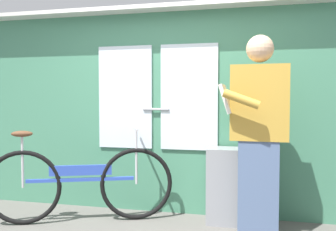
# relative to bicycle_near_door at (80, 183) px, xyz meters

# --- Properties ---
(train_door_wall) EXTENTS (5.11, 0.28, 2.17)m
(train_door_wall) POSITION_rel_bicycle_near_door_xyz_m (0.85, 0.52, 0.75)
(train_door_wall) COLOR #427F60
(train_door_wall) RESTS_ON ground_plane
(bicycle_near_door) EXTENTS (1.71, 0.75, 0.93)m
(bicycle_near_door) POSITION_rel_bicycle_near_door_xyz_m (0.00, 0.00, 0.00)
(bicycle_near_door) COLOR black
(bicycle_near_door) RESTS_ON ground_plane
(passenger_reading_newspaper) EXTENTS (0.58, 0.52, 1.76)m
(passenger_reading_newspaper) POSITION_rel_bicycle_near_door_xyz_m (1.69, -0.03, 0.55)
(passenger_reading_newspaper) COLOR slate
(passenger_reading_newspaper) RESTS_ON ground_plane
(trash_bin_by_wall) EXTENTS (0.33, 0.28, 0.74)m
(trash_bin_by_wall) POSITION_rel_bicycle_near_door_xyz_m (1.39, 0.31, -0.02)
(trash_bin_by_wall) COLOR gray
(trash_bin_by_wall) RESTS_ON ground_plane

